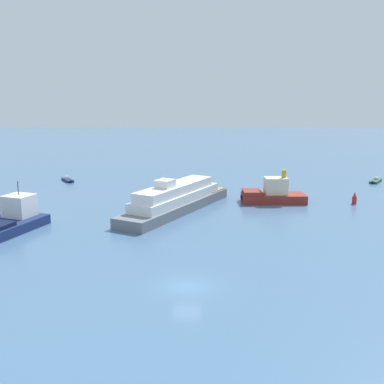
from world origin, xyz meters
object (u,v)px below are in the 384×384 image
at_px(fishing_skiff, 68,180).
at_px(small_motorboat, 376,181).
at_px(tugboat, 273,194).
at_px(white_riverboat, 176,199).
at_px(channel_buoy_red, 354,199).

bearing_deg(fishing_skiff, small_motorboat, 1.31).
xyz_separation_m(small_motorboat, fishing_skiff, (-60.07, -1.37, 0.01)).
height_order(tugboat, white_riverboat, white_riverboat).
bearing_deg(tugboat, small_motorboat, 39.46).
height_order(tugboat, channel_buoy_red, tugboat).
bearing_deg(small_motorboat, tugboat, -140.54).
xyz_separation_m(white_riverboat, channel_buoy_red, (27.35, 5.62, -0.94)).
height_order(fishing_skiff, channel_buoy_red, channel_buoy_red).
height_order(small_motorboat, fishing_skiff, fishing_skiff).
relative_size(white_riverboat, channel_buoy_red, 12.69).
distance_m(fishing_skiff, white_riverboat, 32.73).
distance_m(small_motorboat, channel_buoy_red, 21.29).
distance_m(white_riverboat, channel_buoy_red, 27.94).
bearing_deg(white_riverboat, channel_buoy_red, 11.62).
bearing_deg(fishing_skiff, white_riverboat, -45.21).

